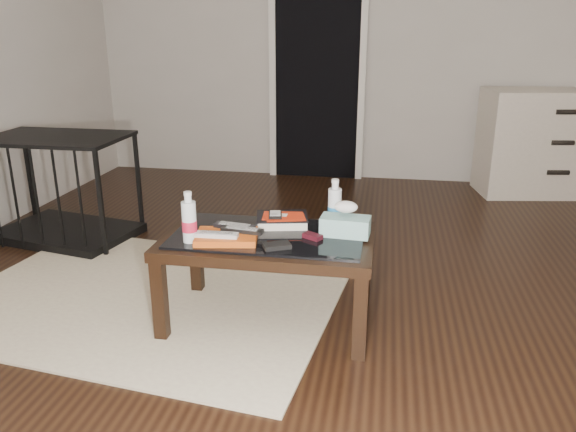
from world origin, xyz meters
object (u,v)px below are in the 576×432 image
at_px(pet_crate, 64,205).
at_px(textbook, 282,220).
at_px(dresser, 553,143).
at_px(coffee_table, 268,246).
at_px(water_bottle_right, 335,203).
at_px(tissue_box, 345,226).
at_px(water_bottle_left, 189,217).

bearing_deg(pet_crate, textbook, -13.40).
bearing_deg(dresser, coffee_table, -135.52).
height_order(coffee_table, water_bottle_right, water_bottle_right).
height_order(coffee_table, dresser, dresser).
distance_m(pet_crate, tissue_box, 2.19).
relative_size(dresser, tissue_box, 5.50).
bearing_deg(dresser, pet_crate, -163.26).
bearing_deg(pet_crate, water_bottle_right, -9.73).
xyz_separation_m(coffee_table, dresser, (1.96, 2.65, 0.05)).
bearing_deg(textbook, tissue_box, -28.18).
distance_m(dresser, water_bottle_left, 3.63).
relative_size(coffee_table, textbook, 4.00).
bearing_deg(textbook, pet_crate, 143.42).
distance_m(coffee_table, water_bottle_right, 0.39).
relative_size(coffee_table, water_bottle_right, 4.20).
distance_m(dresser, water_bottle_right, 2.99).
relative_size(coffee_table, tissue_box, 4.35).
xyz_separation_m(coffee_table, water_bottle_right, (0.30, 0.17, 0.18)).
bearing_deg(tissue_box, dresser, 63.01).
xyz_separation_m(water_bottle_right, tissue_box, (0.06, -0.12, -0.07)).
xyz_separation_m(dresser, textbook, (-1.92, -2.51, 0.03)).
bearing_deg(dresser, tissue_box, -130.61).
bearing_deg(water_bottle_left, pet_crate, 140.51).
relative_size(dresser, textbook, 5.06).
height_order(water_bottle_right, tissue_box, water_bottle_right).
bearing_deg(coffee_table, water_bottle_right, 29.87).
xyz_separation_m(dresser, tissue_box, (-1.60, -2.60, 0.06)).
height_order(dresser, water_bottle_left, dresser).
bearing_deg(water_bottle_right, tissue_box, -62.35).
height_order(coffee_table, tissue_box, tissue_box).
relative_size(dresser, pet_crate, 1.26).
xyz_separation_m(coffee_table, water_bottle_left, (-0.33, -0.16, 0.18)).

